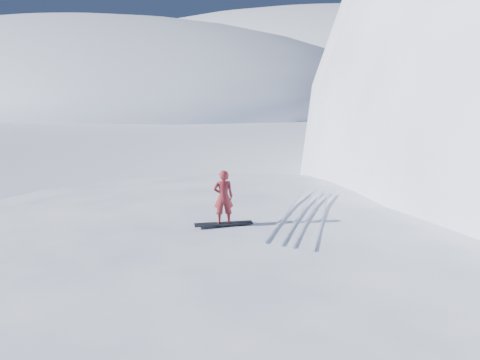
{
  "coord_description": "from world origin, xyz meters",
  "views": [
    {
      "loc": [
        4.71,
        -10.65,
        7.16
      ],
      "look_at": [
        -2.66,
        3.06,
        3.5
      ],
      "focal_mm": 40.0,
      "sensor_mm": 36.0,
      "label": 1
    }
  ],
  "objects": [
    {
      "name": "ground",
      "position": [
        0.0,
        0.0,
        0.0
      ],
      "size": [
        400.0,
        400.0,
        0.0
      ],
      "primitive_type": "plane",
      "color": "white",
      "rests_on": "ground"
    },
    {
      "name": "near_ridge",
      "position": [
        1.0,
        3.0,
        0.0
      ],
      "size": [
        36.0,
        28.0,
        4.8
      ],
      "primitive_type": "ellipsoid",
      "color": "white",
      "rests_on": "ground"
    },
    {
      "name": "far_ridge_a",
      "position": [
        -70.0,
        60.0,
        0.0
      ],
      "size": [
        120.0,
        70.0,
        28.0
      ],
      "primitive_type": "ellipsoid",
      "color": "white",
      "rests_on": "ground"
    },
    {
      "name": "far_ridge_c",
      "position": [
        -40.0,
        110.0,
        0.0
      ],
      "size": [
        140.0,
        90.0,
        36.0
      ],
      "primitive_type": "ellipsoid",
      "color": "white",
      "rests_on": "ground"
    },
    {
      "name": "wind_bumps",
      "position": [
        -0.56,
        2.12,
        0.0
      ],
      "size": [
        16.0,
        14.4,
        1.0
      ],
      "color": "white",
      "rests_on": "ground"
    },
    {
      "name": "snowboard",
      "position": [
        -2.66,
        2.06,
        2.41
      ],
      "size": [
        1.53,
        1.29,
        0.03
      ],
      "primitive_type": "cube",
      "rotation": [
        0.0,
        0.0,
        0.66
      ],
      "color": "black",
      "rests_on": "near_ridge"
    },
    {
      "name": "snowboarder",
      "position": [
        -2.66,
        2.06,
        3.21
      ],
      "size": [
        0.68,
        0.65,
        1.57
      ],
      "primitive_type": "imported",
      "rotation": [
        0.0,
        0.0,
        3.8
      ],
      "color": "maroon",
      "rests_on": "snowboard"
    },
    {
      "name": "board_tracks",
      "position": [
        -0.97,
        4.16,
        2.42
      ],
      "size": [
        2.58,
        5.89,
        0.04
      ],
      "color": "silver",
      "rests_on": "ground"
    }
  ]
}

